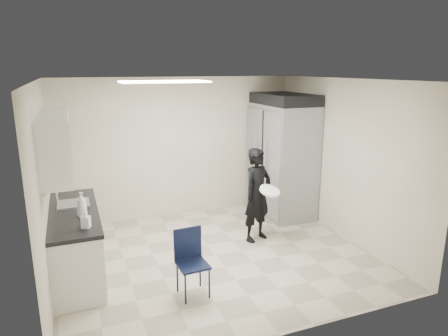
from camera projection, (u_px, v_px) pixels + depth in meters
name	position (u px, v px, depth m)	size (l,w,h in m)	color
floor	(215.00, 255.00, 6.04)	(4.50, 4.50, 0.00)	#BAAF92
ceiling	(214.00, 80.00, 5.40)	(4.50, 4.50, 0.00)	silver
back_wall	(179.00, 147.00, 7.52)	(4.50, 4.50, 0.00)	beige
left_wall	(44.00, 190.00, 4.92)	(4.00, 4.00, 0.00)	beige
right_wall	(344.00, 160.00, 6.51)	(4.00, 4.00, 0.00)	beige
ceiling_panel	(164.00, 82.00, 5.56)	(1.20, 0.60, 0.02)	white
lower_counter	(76.00, 244.00, 5.42)	(0.60, 1.90, 0.86)	silver
countertop	(73.00, 213.00, 5.31)	(0.64, 1.95, 0.05)	black
sink	(74.00, 208.00, 5.55)	(0.42, 0.40, 0.14)	gray
faucet	(57.00, 199.00, 5.44)	(0.02, 0.02, 0.24)	silver
upper_cabinets	(55.00, 144.00, 5.04)	(0.35, 1.80, 0.75)	silver
towel_dispenser	(53.00, 144.00, 6.10)	(0.22, 0.30, 0.35)	black
notice_sticker_left	(46.00, 193.00, 5.03)	(0.00, 0.12, 0.07)	yellow
notice_sticker_right	(47.00, 192.00, 5.23)	(0.00, 0.12, 0.07)	yellow
commercial_fridge	(282.00, 160.00, 7.58)	(0.80, 1.35, 2.10)	gray
fridge_compressor	(285.00, 99.00, 7.29)	(0.80, 1.35, 0.20)	black
folding_chair	(193.00, 265.00, 4.90)	(0.36, 0.36, 0.81)	black
man_tuxedo	(258.00, 195.00, 6.43)	(0.56, 0.37, 1.53)	black
bucket_lid	(270.00, 191.00, 6.22)	(0.32, 0.32, 0.04)	silver
soap_bottle_a	(82.00, 204.00, 5.07)	(0.13, 0.13, 0.33)	white
soap_bottle_b	(86.00, 219.00, 4.73)	(0.10, 0.10, 0.21)	#A3A1AD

